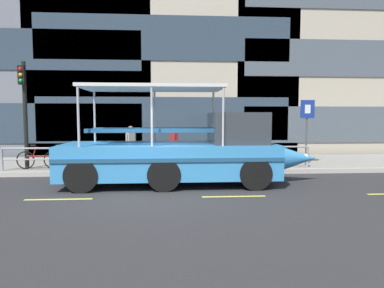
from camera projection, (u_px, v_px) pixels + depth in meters
The scene contains 12 objects.
ground_plane at pixel (149, 193), 10.19m from camera, with size 120.00×120.00×0.00m, color #2B2B2D.
sidewalk at pixel (156, 164), 15.76m from camera, with size 32.00×4.80×0.18m, color gray.
curb_edge at pixel (153, 173), 13.28m from camera, with size 32.00×0.18×0.18m, color #B2ADA3.
lane_centreline at pixel (148, 198), 9.55m from camera, with size 25.80×0.12×0.01m.
curb_guardrail at pixel (159, 154), 13.58m from camera, with size 12.01×0.09×0.88m.
traffic_light_pole at pixel (24, 104), 13.52m from camera, with size 0.24×0.46×4.19m.
parking_sign at pixel (307, 121), 14.64m from camera, with size 0.60×0.12×2.75m.
leaned_bicycle at pixel (39, 159), 13.62m from camera, with size 1.74×0.46×0.96m.
duck_tour_boat at pixel (184, 153), 11.54m from camera, with size 8.66×2.66×3.22m.
pedestrian_near_bow at pixel (232, 140), 15.34m from camera, with size 0.46×0.28×1.66m.
pedestrian_mid_left at pixel (174, 142), 14.77m from camera, with size 0.35×0.34×1.59m.
pedestrian_mid_right at pixel (131, 142), 14.42m from camera, with size 0.39×0.34×1.67m.
Camera 1 is at (0.56, -10.11, 2.24)m, focal length 32.47 mm.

